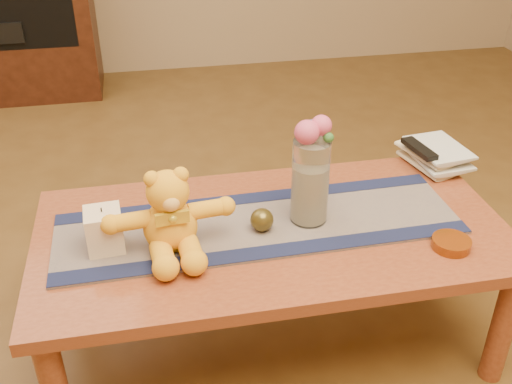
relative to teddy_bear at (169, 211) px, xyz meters
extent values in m
plane|color=#543718|center=(0.30, 0.04, -0.57)|extent=(5.50, 5.50, 0.00)
cube|color=brown|center=(0.30, 0.04, -0.14)|extent=(1.40, 0.70, 0.04)
cylinder|color=brown|center=(0.94, -0.25, -0.37)|extent=(0.07, 0.07, 0.41)
cylinder|color=brown|center=(-0.34, 0.33, -0.37)|extent=(0.07, 0.07, 0.41)
cylinder|color=brown|center=(0.94, 0.33, -0.37)|extent=(0.07, 0.07, 0.41)
cube|color=#171A40|center=(0.26, 0.06, -0.12)|extent=(1.21, 0.37, 0.01)
cube|color=#14193C|center=(0.27, -0.08, -0.12)|extent=(1.20, 0.08, 0.00)
cube|color=#14193C|center=(0.26, 0.21, -0.12)|extent=(1.20, 0.08, 0.00)
cube|color=beige|center=(-0.18, 0.03, -0.06)|extent=(0.11, 0.11, 0.12)
cylinder|color=black|center=(-0.18, 0.03, 0.01)|extent=(0.00, 0.00, 0.01)
cylinder|color=silver|center=(0.41, 0.06, 0.01)|extent=(0.11, 0.11, 0.26)
cylinder|color=beige|center=(0.41, 0.06, -0.03)|extent=(0.09, 0.09, 0.18)
sphere|color=#D24A73|center=(0.39, 0.05, 0.18)|extent=(0.07, 0.07, 0.07)
sphere|color=#D24A73|center=(0.44, 0.06, 0.19)|extent=(0.06, 0.06, 0.06)
sphere|color=#4F5DAD|center=(0.42, 0.09, 0.17)|extent=(0.04, 0.04, 0.04)
sphere|color=#4F5DAD|center=(0.38, 0.08, 0.16)|extent=(0.04, 0.04, 0.04)
sphere|color=#33662D|center=(0.45, 0.04, 0.16)|extent=(0.03, 0.03, 0.03)
sphere|color=#4E411A|center=(0.27, 0.03, -0.08)|extent=(0.08, 0.08, 0.07)
imported|color=beige|center=(0.87, 0.30, -0.11)|extent=(0.21, 0.25, 0.02)
imported|color=beige|center=(0.87, 0.30, -0.09)|extent=(0.18, 0.24, 0.02)
imported|color=beige|center=(0.86, 0.30, -0.08)|extent=(0.22, 0.26, 0.02)
imported|color=beige|center=(0.87, 0.30, -0.06)|extent=(0.19, 0.24, 0.02)
cube|color=black|center=(0.87, 0.29, -0.04)|extent=(0.07, 0.17, 0.02)
cylinder|color=#BF5914|center=(0.78, -0.15, -0.11)|extent=(0.14, 0.14, 0.03)
camera|label=1|loc=(-0.03, -1.40, 0.89)|focal=42.06mm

